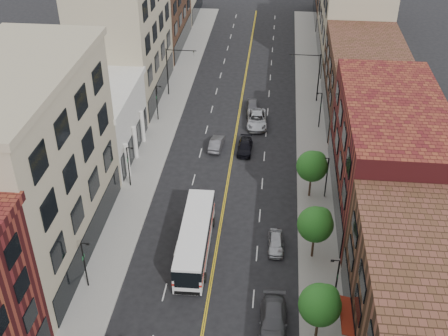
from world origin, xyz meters
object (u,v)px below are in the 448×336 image
(city_bus, at_px, (195,237))
(car_parked_far, at_px, (276,243))
(car_lane_b, at_px, (257,120))
(car_lane_behind, at_px, (216,143))
(car_lane_a, at_px, (245,147))
(car_parked_mid, at_px, (273,321))
(car_lane_c, at_px, (252,107))

(city_bus, relative_size, car_parked_far, 3.12)
(city_bus, bearing_deg, car_lane_b, 78.87)
(car_lane_behind, xyz_separation_m, car_lane_a, (3.66, -0.41, -0.05))
(car_parked_mid, distance_m, car_lane_b, 35.29)
(car_lane_behind, xyz_separation_m, car_lane_b, (4.79, 6.62, 0.13))
(city_bus, height_order, car_lane_behind, city_bus)
(car_lane_b, height_order, car_lane_c, car_lane_b)
(car_parked_mid, relative_size, car_lane_behind, 1.36)
(car_parked_far, bearing_deg, car_lane_c, 96.02)
(car_parked_mid, relative_size, car_parked_far, 1.45)
(car_parked_mid, height_order, car_lane_a, car_parked_mid)
(car_lane_b, bearing_deg, car_parked_mid, -87.91)
(city_bus, height_order, car_lane_c, city_bus)
(car_lane_b, bearing_deg, car_lane_behind, -128.96)
(city_bus, bearing_deg, car_lane_a, 78.57)
(car_parked_mid, bearing_deg, car_lane_a, 98.77)
(car_lane_behind, distance_m, car_lane_b, 8.18)
(car_parked_far, height_order, car_lane_a, car_parked_far)
(car_parked_mid, xyz_separation_m, car_lane_behind, (-7.96, 28.52, -0.14))
(car_lane_c, bearing_deg, car_lane_behind, -115.51)
(city_bus, distance_m, car_lane_c, 30.26)
(city_bus, height_order, car_parked_mid, city_bus)
(car_parked_far, bearing_deg, car_lane_a, 101.55)
(car_parked_mid, relative_size, car_lane_a, 1.30)
(car_parked_mid, height_order, car_lane_c, car_parked_mid)
(car_lane_behind, bearing_deg, car_parked_mid, 109.39)
(city_bus, relative_size, car_lane_behind, 2.92)
(city_bus, bearing_deg, car_lane_c, 81.61)
(city_bus, relative_size, car_lane_a, 2.79)
(city_bus, xyz_separation_m, car_parked_far, (7.80, 1.29, -1.15))
(car_lane_c, bearing_deg, car_lane_b, -81.81)
(car_parked_mid, bearing_deg, car_lane_behind, 105.67)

